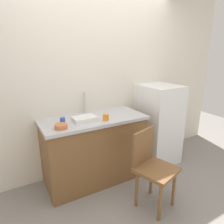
% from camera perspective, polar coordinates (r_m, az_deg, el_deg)
% --- Properties ---
extents(ground_plane, '(8.00, 8.00, 0.00)m').
position_cam_1_polar(ground_plane, '(2.63, 5.33, -24.00)').
color(ground_plane, gray).
extents(back_wall, '(4.80, 0.10, 2.59)m').
position_cam_1_polar(back_wall, '(2.90, -5.40, 8.38)').
color(back_wall, silver).
rests_on(back_wall, ground_plane).
extents(cabinet_base, '(1.31, 0.60, 0.86)m').
position_cam_1_polar(cabinet_base, '(2.79, -5.06, -10.73)').
color(cabinet_base, brown).
rests_on(cabinet_base, ground_plane).
extents(countertop, '(1.35, 0.64, 0.04)m').
position_cam_1_polar(countertop, '(2.62, -5.31, -1.97)').
color(countertop, '#B7B7BC').
rests_on(countertop, cabinet_base).
extents(faucet, '(0.02, 0.02, 0.29)m').
position_cam_1_polar(faucet, '(2.79, -7.82, 2.62)').
color(faucet, '#B7B7BC').
rests_on(faucet, countertop).
extents(refrigerator, '(0.54, 0.62, 1.23)m').
position_cam_1_polar(refrigerator, '(3.28, 12.86, -3.24)').
color(refrigerator, white).
rests_on(refrigerator, ground_plane).
extents(chair, '(0.50, 0.50, 0.89)m').
position_cam_1_polar(chair, '(2.36, 11.27, -14.65)').
color(chair, brown).
rests_on(chair, ground_plane).
extents(dish_tray, '(0.28, 0.20, 0.05)m').
position_cam_1_polar(dish_tray, '(2.50, -7.84, -1.89)').
color(dish_tray, white).
rests_on(dish_tray, countertop).
extents(terracotta_bowl, '(0.14, 0.14, 0.05)m').
position_cam_1_polar(terracotta_bowl, '(2.30, -14.25, -3.94)').
color(terracotta_bowl, '#C67042').
rests_on(terracotta_bowl, countertop).
extents(cup_orange, '(0.08, 0.08, 0.08)m').
position_cam_1_polar(cup_orange, '(2.49, -1.78, -1.44)').
color(cup_orange, orange).
rests_on(cup_orange, countertop).
extents(cup_blue, '(0.06, 0.06, 0.08)m').
position_cam_1_polar(cup_blue, '(2.43, -13.85, -2.43)').
color(cup_blue, blue).
rests_on(cup_blue, countertop).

